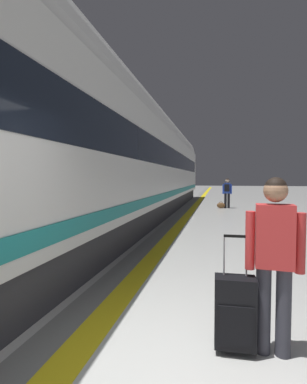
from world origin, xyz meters
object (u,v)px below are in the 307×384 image
at_px(high_speed_train, 132,157).
at_px(passenger_near, 227,190).
at_px(duffel_bag_near, 221,205).
at_px(rolling_suitcase_foreground, 235,312).
at_px(traveller_foreground, 274,252).

distance_m(high_speed_train, passenger_near, 6.67).
relative_size(passenger_near, duffel_bag_near, 3.69).
height_order(high_speed_train, rolling_suitcase_foreground, high_speed_train).
bearing_deg(traveller_foreground, rolling_suitcase_foreground, -171.50).
height_order(traveller_foreground, rolling_suitcase_foreground, traveller_foreground).
bearing_deg(passenger_near, high_speed_train, -126.19).
height_order(rolling_suitcase_foreground, passenger_near, passenger_near).
bearing_deg(high_speed_train, traveller_foreground, -65.36).
relative_size(high_speed_train, traveller_foreground, 17.54).
bearing_deg(traveller_foreground, passenger_near, 90.21).
relative_size(high_speed_train, duffel_bag_near, 66.71).
relative_size(rolling_suitcase_foreground, passenger_near, 0.69).
bearing_deg(passenger_near, duffel_bag_near, -163.67).
bearing_deg(duffel_bag_near, passenger_near, 16.33).
xyz_separation_m(rolling_suitcase_foreground, duffel_bag_near, (-0.02, 13.67, -0.24)).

